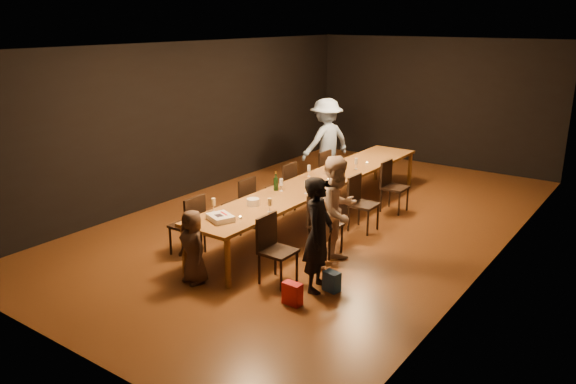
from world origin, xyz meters
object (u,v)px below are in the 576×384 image
Objects in this scene: chair_left_1 at (239,204)px; plate_stack at (253,202)px; child at (193,247)px; chair_right_3 at (395,187)px; chair_left_3 at (317,173)px; chair_left_2 at (281,187)px; ice_bucket at (334,167)px; chair_right_1 at (326,225)px; champagne_bottle at (276,181)px; woman_birthday at (318,234)px; birthday_cake at (220,218)px; chair_right_0 at (278,251)px; man_blue at (326,142)px; chair_left_0 at (187,225)px; woman_tan at (337,211)px; table at (321,182)px; chair_right_2 at (364,204)px.

plate_stack is (0.78, -0.58, 0.34)m from chair_left_1.
child is 1.28m from plate_stack.
chair_left_3 is at bearing -90.00° from chair_right_3.
ice_bucket reaches higher than chair_left_2.
champagne_bottle is at bearing -101.84° from chair_right_1.
woman_birthday is at bearing 8.63° from chair_right_3.
chair_right_1 is 2.15× the size of birthday_cake.
chair_right_1 is 2.08m from chair_left_2.
chair_right_0 is 0.91× the size of child.
chair_left_1 is 3.26m from man_blue.
chair_left_0 is 2.25m from woman_birthday.
man_blue is (-2.00, 4.42, 0.45)m from chair_right_0.
chair_left_1 is 2.91× the size of champagne_bottle.
chair_left_0 is at bearing -25.28° from chair_right_3.
chair_right_1 is 1.64m from birthday_cake.
birthday_cake is (-1.18, -1.16, -0.01)m from woman_tan.
woman_tan is 1.28m from plate_stack.
chair_left_3 is 3.85m from birthday_cake.
chair_left_0 is 1.61m from champagne_bottle.
chair_right_1 is 4.92× the size of plate_stack.
man_blue reaches higher than chair_right_1.
woman_birthday is at bearing -58.49° from table.
birthday_cake is (1.12, -4.56, -0.12)m from man_blue.
chair_left_1 is 4.26× the size of ice_bucket.
chair_left_2 is 0.61× the size of woman_birthday.
chair_right_0 is 0.62m from woman_birthday.
chair_left_1 is (-1.70, 1.20, 0.00)m from chair_right_0.
child is at bearing 29.98° from man_blue.
ice_bucket is at bearing 89.41° from plate_stack.
chair_right_1 is 0.51× the size of man_blue.
table is 31.77× the size of plate_stack.
woman_birthday is at bearing -62.88° from ice_bucket.
chair_right_0 is 1.20m from chair_right_1.
chair_right_2 is 2.94m from chair_left_0.
chair_right_3 is 4.26× the size of ice_bucket.
chair_right_3 is at bearing 37.11° from ice_bucket.
birthday_cake is 1.60m from champagne_bottle.
woman_tan is at bearing -142.31° from chair_left_3.
woman_tan reaches higher than birthday_cake.
man_blue is at bearing 125.46° from birthday_cake.
plate_stack is at bearing -77.49° from champagne_bottle.
chair_left_1 is 1.00× the size of chair_left_2.
chair_right_0 is at bearing -144.69° from chair_left_2.
plate_stack is at bearing -156.28° from chair_left_2.
chair_right_2 is 1.11m from ice_bucket.
chair_right_2 is 2.91× the size of champagne_bottle.
chair_right_2 and chair_left_1 have the same top height.
birthday_cake is at bearing 31.94° from man_blue.
table is 1.81m from woman_tan.
woman_birthday is (2.22, -2.24, 0.30)m from chair_left_2.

